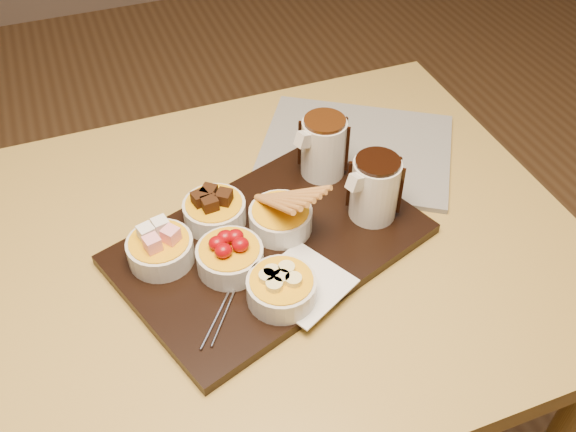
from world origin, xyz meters
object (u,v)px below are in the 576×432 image
object	(u,v)px
bowl_strawberries	(230,258)
serving_board	(270,244)
newspaper	(356,149)
dining_table	(209,297)
pitcher_milk_chocolate	(324,148)
pitcher_dark_chocolate	(375,189)

from	to	relation	value
bowl_strawberries	serving_board	bearing A→B (deg)	22.94
newspaper	dining_table	bearing A→B (deg)	-122.32
pitcher_milk_chocolate	newspaper	distance (m)	0.12
serving_board	pitcher_milk_chocolate	xyz separation A→B (m)	(0.14, 0.12, 0.06)
serving_board	bowl_strawberries	world-z (taller)	bowl_strawberries
dining_table	pitcher_dark_chocolate	bearing A→B (deg)	-4.42
pitcher_milk_chocolate	newspaper	bearing A→B (deg)	10.21
bowl_strawberries	newspaper	xyz separation A→B (m)	(0.31, 0.21, -0.03)
bowl_strawberries	pitcher_dark_chocolate	distance (m)	0.25
dining_table	pitcher_milk_chocolate	xyz separation A→B (m)	(0.25, 0.10, 0.17)
pitcher_dark_chocolate	pitcher_milk_chocolate	world-z (taller)	same
serving_board	pitcher_dark_chocolate	distance (m)	0.19
dining_table	pitcher_dark_chocolate	distance (m)	0.33
bowl_strawberries	newspaper	distance (m)	0.37
dining_table	pitcher_dark_chocolate	xyz separation A→B (m)	(0.28, -0.02, 0.17)
serving_board	bowl_strawberries	size ratio (longest dim) A/B	4.60
dining_table	newspaper	world-z (taller)	newspaper
bowl_strawberries	pitcher_milk_chocolate	distance (m)	0.27
pitcher_dark_chocolate	newspaper	world-z (taller)	pitcher_dark_chocolate
dining_table	bowl_strawberries	xyz separation A→B (m)	(0.03, -0.05, 0.14)
serving_board	newspaper	distance (m)	0.29
dining_table	serving_board	xyz separation A→B (m)	(0.10, -0.02, 0.11)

